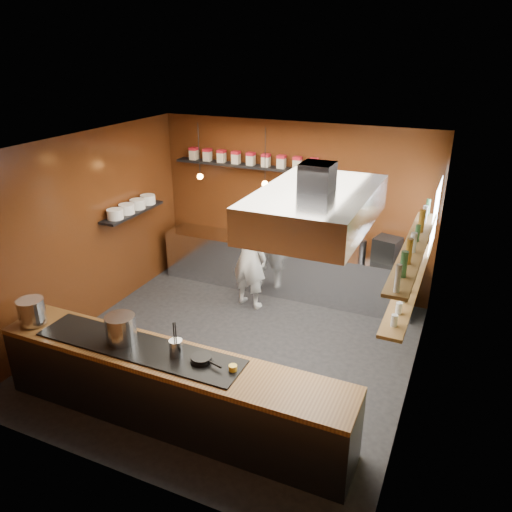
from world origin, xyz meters
The scene contains 26 objects.
floor centered at (0.00, 0.00, 0.00)m, with size 5.00×5.00×0.00m, color black.
back_wall centered at (0.00, 2.50, 1.50)m, with size 5.00×5.00×0.00m, color #3D1E0B.
left_wall centered at (-2.50, 0.00, 1.50)m, with size 5.00×5.00×0.00m, color #3D1E0B.
right_wall centered at (2.50, 0.00, 1.50)m, with size 5.00×5.00×0.00m, color brown.
ceiling centered at (0.00, 0.00, 3.00)m, with size 5.00×5.00×0.00m, color silver.
window_pane centered at (2.45, 1.70, 1.90)m, with size 1.00×1.00×0.00m, color white.
prep_counter centered at (0.00, 2.17, 0.45)m, with size 4.60×0.65×0.90m, color silver.
pass_counter centered at (0.00, -1.60, 0.47)m, with size 4.40×0.72×0.94m.
tin_shelf centered at (-0.90, 2.36, 2.20)m, with size 2.60×0.26×0.04m, color black.
plate_shelf centered at (-2.34, 1.00, 1.55)m, with size 0.30×1.40×0.04m, color black.
bottle_shelf_upper centered at (2.34, 0.30, 1.92)m, with size 0.26×2.80×0.04m, color brown.
bottle_shelf_lower centered at (2.34, 0.30, 1.45)m, with size 0.26×2.80×0.04m, color brown.
extractor_hood centered at (1.30, -0.40, 2.51)m, with size 1.20×2.00×0.72m.
pendant_left centered at (-1.40, 1.70, 2.15)m, with size 0.10×0.10×0.95m.
pendant_right centered at (-0.20, 1.70, 2.15)m, with size 0.10×0.10×0.95m.
storage_tins centered at (-0.75, 2.36, 2.33)m, with size 2.43×0.13×0.22m.
plate_stacks centered at (-2.34, 1.00, 1.65)m, with size 0.26×1.16×0.16m.
bottles centered at (2.34, 0.30, 2.06)m, with size 0.06×2.66×0.24m.
wine_glasses centered at (2.34, 0.30, 1.53)m, with size 0.07×2.37×0.13m.
stockpot_large centered at (-1.93, -1.68, 1.10)m, with size 0.33×0.33×0.32m, color silver.
stockpot_small centered at (-0.64, -1.58, 1.11)m, with size 0.36×0.36×0.33m, color #B4B7BC.
utensil_crock centered at (0.10, -1.57, 1.04)m, with size 0.15×0.15×0.20m, color silver.
frying_pan centered at (0.42, -1.56, 0.97)m, with size 0.41×0.25×0.06m.
butter_jar centered at (0.82, -1.57, 0.96)m, with size 0.09×0.09×0.08m, color yellow.
espresso_machine centered at (1.76, 2.20, 1.10)m, with size 0.39×0.37×0.39m, color black.
chef centered at (-0.36, 1.42, 0.90)m, with size 0.65×0.43×1.79m, color white.
Camera 1 is at (2.84, -5.54, 4.18)m, focal length 35.00 mm.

